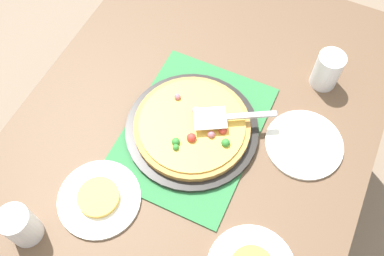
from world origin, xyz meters
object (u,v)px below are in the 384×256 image
at_px(pizza_pan, 192,129).
at_px(plate_near_left, 99,199).
at_px(plate_side, 304,144).
at_px(pizza_server, 227,117).
at_px(served_slice_left, 98,197).
at_px(cup_far, 20,226).
at_px(pizza, 192,126).
at_px(cup_near, 327,70).

height_order(pizza_pan, plate_near_left, pizza_pan).
xyz_separation_m(plate_side, pizza_server, (-0.05, 0.22, 0.06)).
distance_m(served_slice_left, cup_far, 0.20).
relative_size(pizza, served_slice_left, 3.00).
relative_size(pizza_pan, pizza, 1.15).
height_order(pizza_pan, pizza_server, pizza_server).
bearing_deg(pizza, cup_far, 150.14).
height_order(plate_near_left, plate_side, same).
distance_m(pizza, plate_near_left, 0.32).
bearing_deg(cup_near, cup_far, 144.85).
bearing_deg(served_slice_left, plate_side, -48.82).
height_order(pizza, pizza_server, pizza_server).
height_order(pizza, served_slice_left, pizza).
xyz_separation_m(cup_near, cup_far, (-0.77, 0.54, 0.00)).
relative_size(pizza, cup_near, 2.75).
relative_size(plate_near_left, pizza_server, 1.00).
xyz_separation_m(plate_side, served_slice_left, (-0.38, 0.44, 0.01)).
relative_size(pizza_pan, cup_near, 3.17).
bearing_deg(pizza, served_slice_left, 154.98).
xyz_separation_m(pizza_pan, plate_near_left, (-0.29, 0.13, -0.01)).
height_order(cup_near, cup_far, same).
relative_size(plate_side, cup_far, 1.83).
distance_m(cup_near, cup_far, 0.94).
bearing_deg(pizza_pan, cup_far, 150.26).
relative_size(plate_near_left, plate_side, 1.00).
bearing_deg(plate_side, pizza_server, 101.70).
bearing_deg(plate_near_left, plate_side, -48.82).
xyz_separation_m(pizza_pan, plate_side, (0.09, -0.31, -0.01)).
relative_size(plate_near_left, cup_far, 1.83).
distance_m(pizza_pan, plate_near_left, 0.32).
relative_size(served_slice_left, pizza_server, 0.50).
xyz_separation_m(plate_near_left, pizza_server, (0.34, -0.22, 0.06)).
xyz_separation_m(plate_near_left, served_slice_left, (0.00, 0.00, 0.01)).
height_order(plate_near_left, pizza_server, pizza_server).
xyz_separation_m(pizza_pan, pizza_server, (0.05, -0.08, 0.05)).
xyz_separation_m(served_slice_left, cup_near, (0.62, -0.42, 0.04)).
distance_m(pizza, plate_side, 0.32).
bearing_deg(pizza_server, pizza, 120.27).
bearing_deg(cup_far, plate_near_left, -37.89).
relative_size(pizza, plate_near_left, 1.50).
bearing_deg(pizza_server, cup_near, -36.24).
relative_size(pizza, cup_far, 2.75).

